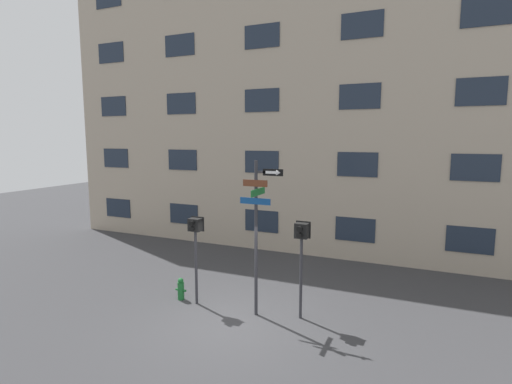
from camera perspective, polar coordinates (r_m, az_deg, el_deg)
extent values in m
plane|color=#38383A|center=(11.16, -3.41, -18.11)|extent=(60.00, 60.00, 0.00)
cube|color=tan|center=(16.65, 7.79, 13.01)|extent=(24.00, 0.60, 12.81)
cube|color=#1E2838|center=(21.68, -19.08, -2.17)|extent=(1.54, 0.03, 0.94)
cube|color=#1E2838|center=(19.21, -10.27, -3.11)|extent=(1.54, 0.03, 0.94)
cube|color=#1E2838|center=(17.33, 0.79, -4.17)|extent=(1.54, 0.03, 0.94)
cube|color=#1E2838|center=(16.22, 13.96, -5.23)|extent=(1.54, 0.03, 0.94)
cube|color=#1E2838|center=(16.07, 28.23, -6.07)|extent=(1.54, 0.03, 0.94)
cube|color=#1E2838|center=(21.41, -19.38, 4.60)|extent=(1.54, 0.03, 0.94)
cube|color=#1E2838|center=(18.90, -10.46, 4.55)|extent=(1.54, 0.03, 0.94)
cube|color=#1E2838|center=(16.98, 0.81, 4.32)|extent=(1.54, 0.03, 0.94)
cube|color=#1E2838|center=(15.85, 14.27, 3.83)|extent=(1.54, 0.03, 0.94)
cube|color=#1E2838|center=(15.70, 28.83, 3.07)|extent=(1.54, 0.03, 0.94)
cube|color=#1E2838|center=(21.44, -19.70, 11.45)|extent=(1.54, 0.03, 0.94)
cube|color=#1E2838|center=(18.94, -10.66, 12.31)|extent=(1.54, 0.03, 0.94)
cube|color=#1E2838|center=(17.02, 0.82, 12.96)|extent=(1.54, 0.03, 0.94)
cube|color=#1E2838|center=(15.89, 14.58, 13.09)|extent=(1.54, 0.03, 0.94)
cube|color=#1E2838|center=(15.74, 29.45, 12.40)|extent=(1.54, 0.03, 0.94)
cube|color=#1E2838|center=(21.77, -20.02, 18.19)|extent=(1.54, 0.03, 0.94)
cube|color=#1E2838|center=(19.31, -10.86, 19.91)|extent=(1.54, 0.03, 0.94)
cube|color=#1E2838|center=(17.44, 0.84, 21.38)|extent=(1.54, 0.03, 0.94)
cube|color=#1E2838|center=(16.34, 14.92, 22.06)|extent=(1.54, 0.03, 0.94)
cube|color=#1E2838|center=(16.19, 30.11, 21.44)|extent=(1.54, 0.03, 0.94)
cylinder|color=#2D2D33|center=(10.86, 0.00, -6.79)|extent=(0.09, 0.09, 4.28)
cube|color=#2D2D33|center=(10.45, 1.22, 2.87)|extent=(0.49, 0.05, 0.05)
cube|color=brown|center=(10.52, -0.13, 1.26)|extent=(0.70, 0.02, 0.18)
cube|color=#196B2D|center=(10.58, 0.30, 0.00)|extent=(0.02, 0.90, 0.18)
cube|color=#14478C|center=(10.59, -0.13, -1.32)|extent=(0.87, 0.02, 0.17)
cube|color=black|center=(10.35, 2.43, 2.81)|extent=(0.56, 0.02, 0.18)
cube|color=white|center=(10.35, 2.20, 2.82)|extent=(0.32, 0.01, 0.07)
cone|color=white|center=(10.28, 3.23, 2.77)|extent=(0.10, 0.14, 0.14)
cylinder|color=#2D2D33|center=(11.99, -8.55, -10.64)|extent=(0.08, 0.08, 2.20)
cube|color=black|center=(11.65, -8.68, -4.64)|extent=(0.36, 0.26, 0.37)
cube|color=black|center=(11.76, -8.32, -4.51)|extent=(0.42, 0.02, 0.43)
cylinder|color=black|center=(11.47, -9.20, -4.42)|extent=(0.13, 0.12, 0.13)
cylinder|color=black|center=(11.51, -9.18, -5.22)|extent=(0.13, 0.12, 0.13)
cylinder|color=#EA4C14|center=(11.52, -9.05, -4.36)|extent=(0.10, 0.01, 0.10)
cylinder|color=#2D2D33|center=(11.03, 6.43, -12.18)|extent=(0.08, 0.08, 2.23)
cube|color=black|center=(10.65, 6.54, -5.50)|extent=(0.35, 0.26, 0.40)
cube|color=black|center=(10.78, 6.77, -5.34)|extent=(0.41, 0.02, 0.46)
cylinder|color=black|center=(10.45, 6.24, -5.25)|extent=(0.14, 0.12, 0.14)
cylinder|color=black|center=(10.49, 6.22, -6.20)|extent=(0.14, 0.12, 0.14)
cylinder|color=#EA4C14|center=(10.50, 6.33, -5.18)|extent=(0.11, 0.01, 0.11)
cylinder|color=#196028|center=(12.64, -10.68, -13.71)|extent=(0.20, 0.20, 0.54)
sphere|color=#196028|center=(12.53, -10.72, -12.34)|extent=(0.17, 0.17, 0.17)
cylinder|color=#196028|center=(12.71, -11.21, -13.48)|extent=(0.08, 0.07, 0.07)
cylinder|color=#196028|center=(12.56, -10.15, -13.71)|extent=(0.08, 0.07, 0.07)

